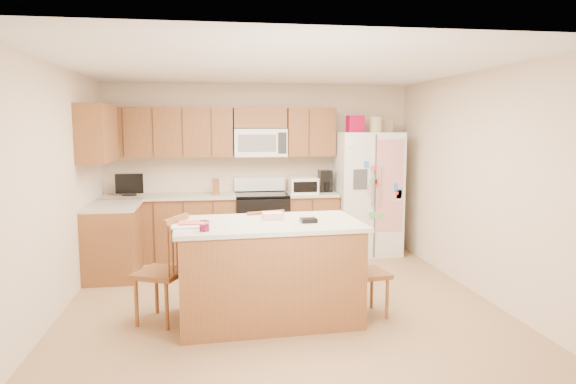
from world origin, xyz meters
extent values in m
plane|color=#8E6F4D|center=(0.00, 0.00, 0.00)|extent=(4.50, 4.50, 0.00)
cube|color=beige|center=(0.00, 2.25, 1.25)|extent=(4.50, 0.10, 2.50)
cube|color=beige|center=(0.00, -2.25, 1.25)|extent=(4.50, 0.10, 2.50)
cube|color=beige|center=(-2.25, 0.00, 1.25)|extent=(0.10, 4.50, 2.50)
cube|color=beige|center=(2.25, 0.00, 1.25)|extent=(0.10, 4.50, 2.50)
cube|color=white|center=(0.00, 0.00, 2.50)|extent=(4.50, 4.50, 0.04)
cube|color=brown|center=(-1.31, 1.95, 0.44)|extent=(1.87, 0.60, 0.88)
cube|color=brown|center=(0.74, 1.95, 0.44)|extent=(0.72, 0.60, 0.88)
cube|color=brown|center=(-1.95, 1.17, 0.44)|extent=(0.60, 0.95, 0.88)
cube|color=beige|center=(-1.31, 1.94, 0.90)|extent=(1.87, 0.64, 0.04)
cube|color=beige|center=(0.74, 1.94, 0.90)|extent=(0.72, 0.64, 0.04)
cube|color=beige|center=(-1.94, 1.17, 0.90)|extent=(0.64, 0.95, 0.04)
cube|color=brown|center=(-1.32, 2.08, 1.80)|extent=(1.85, 0.33, 0.70)
cube|color=brown|center=(0.75, 2.08, 1.80)|extent=(0.70, 0.33, 0.70)
cube|color=brown|center=(0.00, 2.08, 2.00)|extent=(0.76, 0.33, 0.29)
cube|color=brown|center=(-2.08, 1.17, 1.80)|extent=(0.33, 0.95, 0.70)
cube|color=#492617|center=(-1.90, 1.92, 1.80)|extent=(0.02, 0.01, 0.66)
cube|color=#492617|center=(-1.90, 1.65, 0.44)|extent=(0.02, 0.01, 0.84)
cube|color=#492617|center=(-1.50, 1.92, 1.80)|extent=(0.02, 0.01, 0.66)
cube|color=#492617|center=(-1.50, 1.65, 0.44)|extent=(0.02, 0.01, 0.84)
cube|color=#492617|center=(-1.10, 1.92, 1.80)|extent=(0.02, 0.01, 0.66)
cube|color=#492617|center=(-1.10, 1.65, 0.44)|extent=(0.02, 0.01, 0.84)
cube|color=#492617|center=(-0.70, 1.92, 1.80)|extent=(0.01, 0.01, 0.66)
cube|color=#492617|center=(-0.70, 1.65, 0.44)|extent=(0.01, 0.01, 0.84)
cube|color=#492617|center=(0.70, 1.92, 1.80)|extent=(0.01, 0.01, 0.66)
cube|color=#492617|center=(0.70, 1.65, 0.44)|extent=(0.01, 0.01, 0.84)
cube|color=white|center=(0.00, 2.06, 1.65)|extent=(0.76, 0.38, 0.40)
cube|color=slate|center=(-0.06, 1.86, 1.65)|extent=(0.54, 0.01, 0.24)
cube|color=#262626|center=(0.30, 1.86, 1.65)|extent=(0.12, 0.01, 0.30)
cube|color=brown|center=(-0.65, 1.95, 1.03)|extent=(0.10, 0.14, 0.22)
cube|color=black|center=(-1.85, 1.97, 0.93)|extent=(0.18, 0.12, 0.02)
cube|color=black|center=(-1.85, 1.97, 1.09)|extent=(0.38, 0.03, 0.28)
cube|color=#B76E11|center=(0.58, 2.03, 1.01)|extent=(0.35, 0.22, 0.18)
cube|color=white|center=(0.60, 1.80, 1.04)|extent=(0.40, 0.28, 0.23)
cube|color=black|center=(0.60, 1.66, 1.04)|extent=(0.34, 0.01, 0.15)
cube|color=black|center=(0.96, 2.00, 1.08)|extent=(0.18, 0.22, 0.32)
cylinder|color=black|center=(0.96, 1.93, 1.01)|extent=(0.12, 0.12, 0.12)
cube|color=black|center=(0.00, 1.93, 0.44)|extent=(0.76, 0.64, 0.88)
cube|color=black|center=(0.00, 1.60, 0.42)|extent=(0.68, 0.01, 0.42)
cube|color=black|center=(0.00, 1.93, 0.91)|extent=(0.76, 0.64, 0.03)
cube|color=white|center=(0.00, 2.19, 1.03)|extent=(0.76, 0.10, 0.20)
cube|color=white|center=(1.57, 1.88, 0.90)|extent=(0.90, 0.75, 1.80)
cube|color=#4C4C4C|center=(1.57, 1.49, 0.90)|extent=(0.02, 0.01, 1.75)
cube|color=silver|center=(1.52, 1.47, 1.05)|extent=(0.02, 0.03, 0.55)
cube|color=silver|center=(1.62, 1.47, 1.05)|extent=(0.02, 0.03, 0.55)
cube|color=#3F3F44|center=(1.35, 1.49, 1.15)|extent=(0.20, 0.01, 0.28)
cube|color=#D84C59|center=(1.77, 1.49, 1.05)|extent=(0.42, 0.01, 1.30)
cube|color=#B20230|center=(1.37, 1.88, 1.92)|extent=(0.22, 0.22, 0.24)
cylinder|color=tan|center=(1.67, 1.82, 1.91)|extent=(0.18, 0.18, 0.22)
cube|color=#9D8568|center=(1.85, 1.96, 1.89)|extent=(0.18, 0.20, 0.18)
cube|color=brown|center=(-0.18, -0.57, 0.47)|extent=(1.74, 1.04, 0.93)
cube|color=beige|center=(-0.18, -0.57, 0.95)|extent=(1.83, 1.13, 0.04)
cylinder|color=#B20230|center=(-0.78, -0.92, 1.00)|extent=(0.08, 0.08, 0.06)
cylinder|color=white|center=(-0.78, -0.92, 1.02)|extent=(0.09, 0.09, 0.09)
cube|color=pink|center=(-0.12, -0.46, 1.01)|extent=(0.21, 0.16, 0.07)
cube|color=black|center=(0.20, -0.66, 0.99)|extent=(0.16, 0.13, 0.04)
cube|color=white|center=(-0.93, -0.70, 0.98)|extent=(0.31, 0.26, 0.01)
cube|color=#D84C4C|center=(-0.89, -0.62, 0.99)|extent=(0.27, 0.21, 0.01)
cylinder|color=white|center=(-0.50, -0.84, 0.98)|extent=(0.13, 0.06, 0.01)
cube|color=brown|center=(-1.21, -0.48, 0.48)|extent=(0.58, 0.59, 0.05)
cylinder|color=brown|center=(-1.28, -0.25, 0.23)|extent=(0.04, 0.04, 0.46)
cylinder|color=brown|center=(-1.44, -0.58, 0.23)|extent=(0.04, 0.04, 0.46)
cylinder|color=brown|center=(-0.99, -0.39, 0.23)|extent=(0.04, 0.04, 0.46)
cylinder|color=brown|center=(-1.14, -0.72, 0.23)|extent=(0.04, 0.04, 0.46)
cylinder|color=brown|center=(-0.98, -0.41, 0.76)|extent=(0.02, 0.02, 0.51)
cylinder|color=brown|center=(-1.01, -0.49, 0.76)|extent=(0.02, 0.02, 0.51)
cylinder|color=brown|center=(-1.05, -0.56, 0.76)|extent=(0.02, 0.02, 0.51)
cylinder|color=brown|center=(-1.08, -0.63, 0.76)|extent=(0.02, 0.02, 0.51)
cylinder|color=brown|center=(-1.11, -0.71, 0.76)|extent=(0.02, 0.02, 0.51)
cube|color=brown|center=(-1.05, -0.56, 1.02)|extent=(0.22, 0.41, 0.05)
cube|color=brown|center=(-0.20, 0.03, 0.46)|extent=(0.53, 0.52, 0.05)
cylinder|color=brown|center=(-0.08, 0.23, 0.22)|extent=(0.04, 0.04, 0.44)
cylinder|color=brown|center=(-0.41, 0.13, 0.22)|extent=(0.04, 0.04, 0.44)
cylinder|color=brown|center=(0.01, -0.07, 0.22)|extent=(0.04, 0.04, 0.44)
cylinder|color=brown|center=(-0.33, -0.17, 0.22)|extent=(0.04, 0.04, 0.44)
cylinder|color=brown|center=(0.00, -0.09, 0.73)|extent=(0.02, 0.02, 0.49)
cylinder|color=brown|center=(-0.08, -0.11, 0.73)|extent=(0.02, 0.02, 0.49)
cylinder|color=brown|center=(-0.15, -0.14, 0.73)|extent=(0.02, 0.02, 0.49)
cylinder|color=brown|center=(-0.23, -0.16, 0.73)|extent=(0.02, 0.02, 0.49)
cylinder|color=brown|center=(-0.30, -0.18, 0.73)|extent=(0.02, 0.02, 0.49)
cube|color=brown|center=(-0.15, -0.14, 0.98)|extent=(0.41, 0.16, 0.05)
cube|color=brown|center=(0.80, -0.62, 0.43)|extent=(0.44, 0.46, 0.04)
cylinder|color=brown|center=(0.97, -0.75, 0.20)|extent=(0.03, 0.03, 0.41)
cylinder|color=brown|center=(0.92, -0.43, 0.20)|extent=(0.03, 0.03, 0.41)
cylinder|color=brown|center=(0.69, -0.80, 0.20)|extent=(0.03, 0.03, 0.41)
cylinder|color=brown|center=(0.64, -0.48, 0.20)|extent=(0.03, 0.03, 0.41)
cylinder|color=brown|center=(0.67, -0.79, 0.68)|extent=(0.02, 0.02, 0.46)
cylinder|color=brown|center=(0.66, -0.72, 0.68)|extent=(0.02, 0.02, 0.46)
cylinder|color=brown|center=(0.64, -0.64, 0.68)|extent=(0.02, 0.02, 0.46)
cylinder|color=brown|center=(0.63, -0.57, 0.68)|extent=(0.02, 0.02, 0.46)
cylinder|color=brown|center=(0.62, -0.50, 0.68)|extent=(0.02, 0.02, 0.46)
cube|color=brown|center=(0.64, -0.64, 0.91)|extent=(0.10, 0.38, 0.05)
camera|label=1|loc=(-0.71, -5.41, 1.89)|focal=32.00mm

